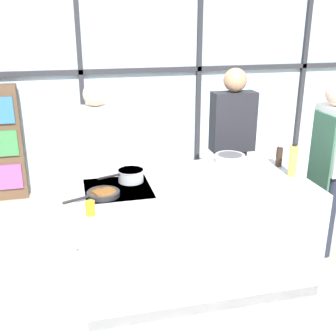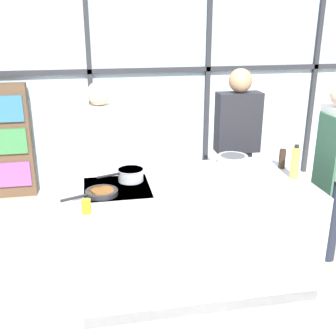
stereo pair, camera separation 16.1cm
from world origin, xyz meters
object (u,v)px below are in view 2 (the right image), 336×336
Objects in this scene: spectator_far_left at (102,153)px; mixing_bowl at (233,159)px; oil_bottle at (295,163)px; juice_glass_near at (86,206)px; pepper_grinder at (282,158)px; spectator_center_left at (237,140)px; saucepan at (130,175)px; white_plate at (264,194)px; chef at (334,160)px; frying_pan at (101,192)px.

mixing_bowl is (1.18, -0.50, 0.03)m from spectator_far_left.
juice_glass_near is at bearing -168.29° from oil_bottle.
juice_glass_near is at bearing -160.48° from pepper_grinder.
saucepan is (-1.20, -0.78, -0.01)m from spectator_center_left.
spectator_center_left is at bearing 32.93° from saucepan.
oil_bottle reaches higher than pepper_grinder.
chef is at bearing 28.71° from white_plate.
spectator_center_left is at bearing 40.37° from juice_glass_near.
frying_pan is at bearing -177.94° from oil_bottle.
spectator_center_left is at bearing 103.44° from pepper_grinder.
saucepan is 1.84× the size of pepper_grinder.
spectator_center_left is 1.78m from frying_pan.
pepper_grinder is at bearing 82.65° from chef.
pepper_grinder is at bearing 53.95° from white_plate.
saucepan is at bearing -177.37° from pepper_grinder.
juice_glass_near is at bearing 83.11° from spectator_far_left.
frying_pan is 0.36m from saucepan.
spectator_center_left is (1.40, 0.00, 0.05)m from spectator_far_left.
saucepan is at bearing 56.68° from juice_glass_near.
chef is at bearing 14.04° from juice_glass_near.
spectator_center_left is 8.19× the size of pepper_grinder.
frying_pan is at bearing 96.87° from chef.
frying_pan is 1.54× the size of mixing_bowl.
chef reaches higher than saucepan.
saucepan is at bearing -164.43° from mixing_bowl.
spectator_far_left is at bearing 104.56° from saucepan.
mixing_bowl is 2.74× the size of juice_glass_near.
spectator_center_left is 5.85× the size of oil_bottle.
pepper_grinder is at bearing 10.97° from frying_pan.
frying_pan is 1.65m from pepper_grinder.
oil_bottle is at bearing -92.23° from pepper_grinder.
spectator_far_left reaches higher than pepper_grinder.
chef reaches higher than spectator_far_left.
oil_bottle is at bearing -50.89° from mixing_bowl.
saucepan is 1.09m from white_plate.
oil_bottle is at bearing 99.39° from spectator_center_left.
spectator_center_left is at bearing 99.39° from oil_bottle.
pepper_grinder is (0.17, -0.71, 0.03)m from spectator_center_left.
mixing_bowl reaches higher than white_plate.
frying_pan is at bearing -156.96° from mixing_bowl.
spectator_center_left is 4.46× the size of saucepan.
spectator_center_left is 16.92× the size of juice_glass_near.
chef is at bearing 21.84° from oil_bottle.
juice_glass_near is (-2.21, -0.55, -0.01)m from chef.
spectator_far_left is 0.95× the size of spectator_center_left.
chef is 2.12m from frying_pan.
spectator_center_left reaches higher than frying_pan.
juice_glass_near is (-1.34, -0.08, 0.04)m from white_plate.
spectator_far_left is 7.75× the size of pepper_grinder.
chef is 4.38× the size of saucepan.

